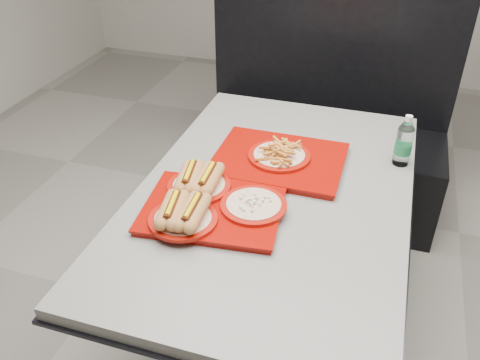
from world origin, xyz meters
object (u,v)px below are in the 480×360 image
(booth_bench, at_px, (321,133))
(tray_far, at_px, (279,157))
(water_bottle, at_px, (404,143))
(diner_table, at_px, (272,227))
(tray_near, at_px, (207,202))

(booth_bench, xyz_separation_m, tray_far, (-0.03, -0.92, 0.38))
(tray_far, xyz_separation_m, water_bottle, (0.43, 0.14, 0.06))
(booth_bench, distance_m, water_bottle, 0.98)
(booth_bench, relative_size, tray_far, 2.89)
(diner_table, xyz_separation_m, tray_near, (-0.17, -0.18, 0.20))
(booth_bench, bearing_deg, tray_near, -97.73)
(diner_table, distance_m, tray_far, 0.26)
(water_bottle, bearing_deg, tray_near, -139.65)
(tray_near, xyz_separation_m, tray_far, (0.15, 0.35, -0.01))
(booth_bench, bearing_deg, tray_far, -91.59)
(diner_table, height_order, tray_near, tray_near)
(diner_table, xyz_separation_m, booth_bench, (0.00, 1.09, -0.18))
(diner_table, bearing_deg, tray_far, 98.65)
(booth_bench, distance_m, tray_near, 1.34)
(booth_bench, xyz_separation_m, tray_near, (-0.17, -1.28, 0.38))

